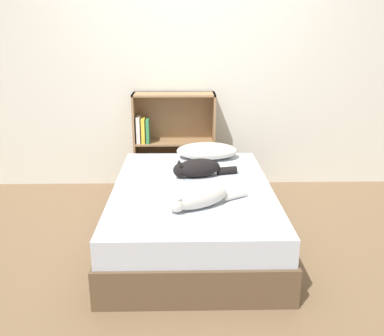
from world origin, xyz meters
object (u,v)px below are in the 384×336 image
(cat_light, at_px, (199,198))
(cat_dark, at_px, (198,168))
(pillow, at_px, (207,151))
(bookshelf, at_px, (172,140))
(bed, at_px, (192,213))

(cat_light, relative_size, cat_dark, 1.08)
(pillow, xyz_separation_m, bookshelf, (-0.34, 0.45, -0.01))
(bed, relative_size, pillow, 3.28)
(bookshelf, bearing_deg, bed, -80.91)
(bookshelf, bearing_deg, cat_light, -81.97)
(cat_light, relative_size, bookshelf, 0.58)
(cat_dark, distance_m, bookshelf, 0.98)
(pillow, relative_size, cat_dark, 1.06)
(bed, xyz_separation_m, cat_dark, (0.05, 0.22, 0.30))
(pillow, height_order, cat_light, cat_light)
(pillow, bearing_deg, cat_dark, -101.43)
(pillow, relative_size, bookshelf, 0.57)
(cat_light, height_order, bookshelf, bookshelf)
(cat_light, bearing_deg, pillow, -126.25)
(pillow, distance_m, cat_light, 1.14)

